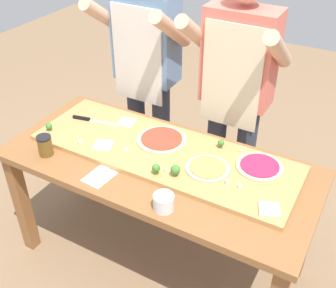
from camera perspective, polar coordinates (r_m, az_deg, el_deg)
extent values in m
plane|color=#896B4C|center=(2.73, -1.08, -15.22)|extent=(8.00, 8.00, 0.00)
cube|color=brown|center=(2.69, -19.37, -7.74)|extent=(0.07, 0.07, 0.72)
cube|color=brown|center=(3.02, -10.97, -0.87)|extent=(0.07, 0.07, 0.72)
cube|color=brown|center=(2.52, 18.49, -10.99)|extent=(0.07, 0.07, 0.72)
cube|color=brown|center=(2.21, -1.29, -2.81)|extent=(1.68, 0.75, 0.04)
cube|color=tan|center=(2.25, -0.64, -1.11)|extent=(1.46, 0.50, 0.03)
cube|color=#B7BABF|center=(2.50, -8.75, 2.89)|extent=(0.19, 0.06, 0.00)
cube|color=black|center=(2.56, -11.78, 3.50)|extent=(0.11, 0.04, 0.02)
cylinder|color=beige|center=(2.32, -0.88, 0.62)|extent=(0.28, 0.28, 0.01)
cylinder|color=#BC3D28|center=(2.31, -0.88, 0.78)|extent=(0.23, 0.23, 0.01)
cylinder|color=beige|center=(2.12, 5.46, -3.33)|extent=(0.23, 0.23, 0.01)
cylinder|color=#899E4C|center=(2.11, 5.48, -3.16)|extent=(0.19, 0.19, 0.01)
cylinder|color=beige|center=(2.17, 12.45, -3.05)|extent=(0.24, 0.24, 0.01)
cylinder|color=#9E234C|center=(2.16, 12.47, -2.89)|extent=(0.20, 0.20, 0.01)
cube|color=beige|center=(1.93, 13.73, -8.71)|extent=(0.12, 0.12, 0.01)
cube|color=beige|center=(2.29, -8.82, -0.19)|extent=(0.13, 0.13, 0.01)
cube|color=beige|center=(2.47, -5.71, 2.93)|extent=(0.11, 0.11, 0.01)
cylinder|color=#487A23|center=(2.27, 7.25, -0.29)|extent=(0.02, 0.02, 0.02)
sphere|color=#427F33|center=(2.26, 7.29, 0.18)|extent=(0.04, 0.04, 0.04)
cylinder|color=#487A23|center=(2.49, -15.94, 1.97)|extent=(0.02, 0.02, 0.02)
sphere|color=#427F33|center=(2.48, -16.02, 2.38)|extent=(0.04, 0.04, 0.04)
cylinder|color=#487A23|center=(2.06, 1.02, -4.13)|extent=(0.02, 0.02, 0.02)
sphere|color=#427F33|center=(2.05, 1.03, -3.54)|extent=(0.05, 0.05, 0.05)
cylinder|color=#487A23|center=(2.07, -1.63, -3.87)|extent=(0.02, 0.02, 0.02)
sphere|color=#427F33|center=(2.06, -1.65, -3.30)|extent=(0.04, 0.04, 0.04)
cube|color=white|center=(2.24, -5.68, -0.81)|extent=(0.02, 0.02, 0.02)
cube|color=silver|center=(2.02, 9.81, -5.71)|extent=(0.02, 0.02, 0.02)
cube|color=silver|center=(2.34, -11.94, 0.31)|extent=(0.03, 0.03, 0.02)
cube|color=silver|center=(2.25, 10.02, -0.97)|extent=(0.02, 0.02, 0.02)
cube|color=silver|center=(2.09, -0.32, -3.61)|extent=(0.02, 0.02, 0.01)
cube|color=silver|center=(2.04, 8.12, -5.18)|extent=(0.03, 0.03, 0.02)
cylinder|color=white|center=(1.90, -0.60, -7.98)|extent=(0.10, 0.10, 0.08)
cylinder|color=white|center=(1.91, -0.59, -8.32)|extent=(0.09, 0.09, 0.04)
cylinder|color=brown|center=(2.32, -16.48, -0.32)|extent=(0.08, 0.08, 0.10)
cylinder|color=black|center=(2.29, -16.71, 0.85)|extent=(0.08, 0.08, 0.01)
cube|color=white|center=(2.13, -9.38, -4.42)|extent=(0.13, 0.16, 0.00)
cylinder|color=#333847|center=(3.01, -4.22, 1.68)|extent=(0.12, 0.12, 0.90)
cylinder|color=#333847|center=(2.92, -0.92, 0.64)|extent=(0.12, 0.12, 0.90)
cube|color=#6689B2|center=(2.64, -3.02, 14.39)|extent=(0.40, 0.20, 0.55)
cube|color=silver|center=(2.58, -4.24, 11.92)|extent=(0.34, 0.01, 0.60)
cylinder|color=tan|center=(2.64, -8.73, 16.90)|extent=(0.08, 0.39, 0.31)
cylinder|color=tan|center=(2.40, 0.44, 15.45)|extent=(0.08, 0.39, 0.31)
cylinder|color=#333847|center=(2.78, 6.44, -1.69)|extent=(0.12, 0.12, 0.90)
cylinder|color=#333847|center=(2.73, 10.29, -2.90)|extent=(0.12, 0.12, 0.90)
cube|color=#DB6B5B|center=(2.39, 9.82, 11.70)|extent=(0.40, 0.20, 0.55)
cube|color=beige|center=(2.33, 8.66, 8.96)|extent=(0.34, 0.01, 0.60)
cylinder|color=tan|center=(2.34, 3.79, 14.82)|extent=(0.08, 0.39, 0.31)
cylinder|color=tan|center=(2.19, 14.89, 12.36)|extent=(0.08, 0.39, 0.31)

